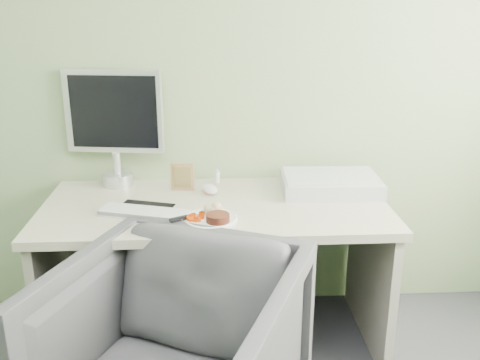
{
  "coord_description": "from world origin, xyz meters",
  "views": [
    {
      "loc": [
        -0.01,
        -0.69,
        1.63
      ],
      "look_at": [
        0.11,
        1.5,
        0.89
      ],
      "focal_mm": 40.0,
      "sensor_mm": 36.0,
      "label": 1
    }
  ],
  "objects": [
    {
      "name": "computer_mouse",
      "position": [
        -0.02,
        1.77,
        0.75
      ],
      "size": [
        0.11,
        0.13,
        0.04
      ],
      "primitive_type": "ellipsoid",
      "rotation": [
        0.0,
        0.0,
        0.38
      ],
      "color": "white",
      "rests_on": "desk"
    },
    {
      "name": "keyboard",
      "position": [
        -0.31,
        1.51,
        0.74
      ],
      "size": [
        0.41,
        0.22,
        0.02
      ],
      "primitive_type": "cube",
      "rotation": [
        0.0,
        0.0,
        -0.29
      ],
      "color": "white",
      "rests_on": "desk"
    },
    {
      "name": "eyedrop_bottle",
      "position": [
        0.01,
        1.94,
        0.76
      ],
      "size": [
        0.03,
        0.03,
        0.08
      ],
      "color": "white",
      "rests_on": "desk"
    },
    {
      "name": "monitor",
      "position": [
        -0.49,
        1.94,
        1.06
      ],
      "size": [
        0.49,
        0.16,
        0.58
      ],
      "rotation": [
        0.0,
        0.0,
        -0.14
      ],
      "color": "silver",
      "rests_on": "desk"
    },
    {
      "name": "steak_knife",
      "position": [
        -0.13,
        1.42,
        0.75
      ],
      "size": [
        0.2,
        0.12,
        0.02
      ],
      "rotation": [
        0.0,
        0.0,
        0.48
      ],
      "color": "silver",
      "rests_on": "plate"
    },
    {
      "name": "carrot_heap",
      "position": [
        -0.08,
        1.42,
        0.76
      ],
      "size": [
        0.06,
        0.05,
        0.04
      ],
      "primitive_type": "cube",
      "rotation": [
        0.0,
        0.0,
        0.05
      ],
      "color": "#E84104",
      "rests_on": "plate"
    },
    {
      "name": "photo_frame",
      "position": [
        -0.16,
        1.83,
        0.8
      ],
      "size": [
        0.11,
        0.03,
        0.14
      ],
      "primitive_type": "cube",
      "rotation": [
        0.0,
        0.0,
        -0.12
      ],
      "color": "#A7724E",
      "rests_on": "desk"
    },
    {
      "name": "plate",
      "position": [
        -0.02,
        1.43,
        0.74
      ],
      "size": [
        0.23,
        0.23,
        0.01
      ],
      "primitive_type": "cylinder",
      "color": "white",
      "rests_on": "desk"
    },
    {
      "name": "scanner",
      "position": [
        0.57,
        1.77,
        0.77
      ],
      "size": [
        0.49,
        0.34,
        0.07
      ],
      "primitive_type": "cube",
      "rotation": [
        0.0,
        0.0,
        -0.04
      ],
      "color": "silver",
      "rests_on": "desk"
    },
    {
      "name": "steak",
      "position": [
        0.01,
        1.39,
        0.76
      ],
      "size": [
        0.11,
        0.11,
        0.03
      ],
      "primitive_type": "cylinder",
      "rotation": [
        0.0,
        0.0,
        0.11
      ],
      "color": "black",
      "rests_on": "plate"
    },
    {
      "name": "mousepad",
      "position": [
        -0.33,
        1.56,
        0.73
      ],
      "size": [
        0.3,
        0.28,
        0.0
      ],
      "primitive_type": "cube",
      "rotation": [
        0.0,
        0.0,
        -0.3
      ],
      "color": "black",
      "rests_on": "desk"
    },
    {
      "name": "wall_back",
      "position": [
        0.0,
        2.0,
        1.35
      ],
      "size": [
        3.5,
        0.0,
        3.5
      ],
      "primitive_type": "plane",
      "rotation": [
        1.57,
        0.0,
        0.0
      ],
      "color": "gray",
      "rests_on": "floor"
    },
    {
      "name": "desk",
      "position": [
        0.0,
        1.62,
        0.55
      ],
      "size": [
        1.6,
        0.75,
        0.73
      ],
      "color": "beige",
      "rests_on": "floor"
    },
    {
      "name": "potato_pile",
      "position": [
        0.01,
        1.49,
        0.77
      ],
      "size": [
        0.1,
        0.08,
        0.05
      ],
      "primitive_type": "ellipsoid",
      "rotation": [
        0.0,
        0.0,
        0.19
      ],
      "color": "#A37A4F",
      "rests_on": "plate"
    }
  ]
}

